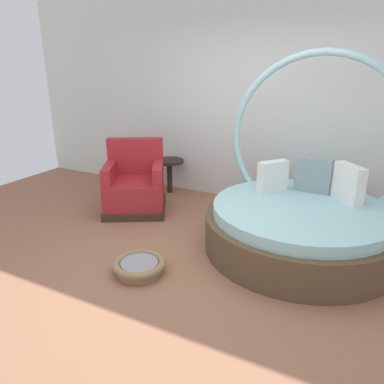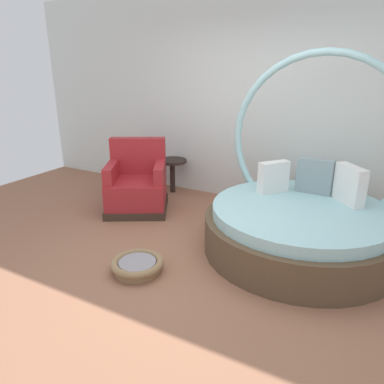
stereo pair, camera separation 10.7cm
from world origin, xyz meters
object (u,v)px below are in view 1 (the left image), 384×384
(red_armchair, at_px, (135,186))
(pet_basket, at_px, (139,266))
(side_table, at_px, (169,166))
(round_daybed, at_px, (302,215))

(red_armchair, xyz_separation_m, pet_basket, (0.98, -1.33, -0.26))
(pet_basket, relative_size, side_table, 0.98)
(round_daybed, bearing_deg, pet_basket, -135.03)
(red_armchair, bearing_deg, round_daybed, -2.03)
(round_daybed, xyz_separation_m, pet_basket, (-1.25, -1.25, -0.30))
(round_daybed, distance_m, red_armchair, 2.23)
(pet_basket, xyz_separation_m, side_table, (-0.91, 2.15, 0.35))
(round_daybed, bearing_deg, red_armchair, 177.97)
(red_armchair, bearing_deg, side_table, 85.69)
(round_daybed, relative_size, pet_basket, 4.04)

